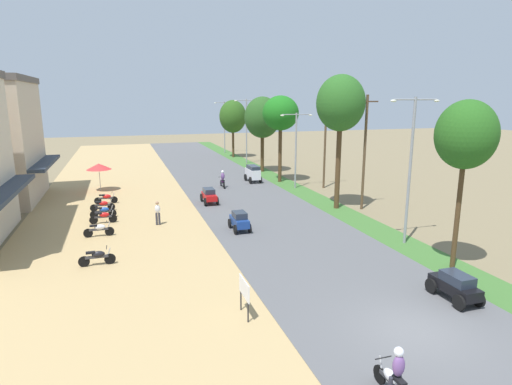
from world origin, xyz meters
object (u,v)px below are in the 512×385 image
parked_motorbike_sixth (106,198)px  car_hatchback_blue (239,220)px  street_signboard (244,291)px  streetlamp_near (411,162)px  median_tree_fourth (262,118)px  motorbike_foreground_rider (395,374)px  median_tree_fifth (233,117)px  median_tree_third (281,114)px  streetlamp_mid (296,145)px  utility_pole_far (325,137)px  median_tree_second (341,104)px  streetlamp_farthest (224,123)px  car_sedan_red (209,195)px  motorbike_ahead_second (223,179)px  parked_motorbike_second (99,229)px  parked_motorbike_nearest (97,256)px  utility_pole_near (365,151)px  vendor_umbrella (99,167)px  parked_motorbike_fifth (103,205)px  parked_motorbike_fourth (103,211)px  car_sedan_black (455,285)px  streetlamp_far (246,127)px  pedestrian_on_shoulder (158,212)px  median_tree_nearest (466,136)px  parked_motorbike_third (104,216)px  car_van_white (253,173)px

parked_motorbike_sixth → car_hatchback_blue: car_hatchback_blue is taller
street_signboard → streetlamp_near: size_ratio=0.18×
median_tree_fourth → motorbike_foreground_rider: size_ratio=4.73×
median_tree_fourth → median_tree_fifth: bearing=90.3°
median_tree_third → streetlamp_mid: bearing=-85.1°
median_tree_third → utility_pole_far: 5.34m
streetlamp_near → motorbike_foreground_rider: size_ratio=4.66×
median_tree_second → streetlamp_farthest: bearing=90.1°
car_sedan_red → motorbike_ahead_second: size_ratio=1.26×
parked_motorbike_second → motorbike_foreground_rider: size_ratio=1.00×
street_signboard → median_tree_third: median_tree_third is taller
parked_motorbike_sixth → motorbike_ahead_second: bearing=17.5°
parked_motorbike_nearest → utility_pole_near: utility_pole_near is taller
vendor_umbrella → median_tree_fifth: (17.44, 18.47, 3.51)m
median_tree_third → utility_pole_far: utility_pole_far is taller
parked_motorbike_fifth → parked_motorbike_sixth: (0.18, 2.34, 0.00)m
parked_motorbike_fourth → car_sedan_black: car_sedan_black is taller
parked_motorbike_sixth → utility_pole_near: size_ratio=0.21×
streetlamp_far → car_sedan_black: 39.74m
streetlamp_near → streetlamp_mid: size_ratio=1.20×
parked_motorbike_nearest → pedestrian_on_shoulder: pedestrian_on_shoulder is taller
parked_motorbike_sixth → median_tree_fourth: (16.86, 10.80, 5.67)m
utility_pole_near → median_tree_nearest: bearing=-99.3°
median_tree_fourth → pedestrian_on_shoulder: bearing=-126.6°
parked_motorbike_fourth → car_hatchback_blue: (8.39, -5.85, 0.19)m
median_tree_second → motorbike_ahead_second: bearing=123.2°
pedestrian_on_shoulder → car_sedan_black: size_ratio=0.72×
median_tree_second → utility_pole_far: size_ratio=1.09×
parked_motorbike_sixth → median_tree_nearest: size_ratio=0.22×
parked_motorbike_fourth → median_tree_second: size_ratio=0.18×
streetlamp_near → streetlamp_farthest: bearing=90.0°
median_tree_fifth → streetlamp_farthest: median_tree_fifth is taller
median_tree_fifth → street_signboard: bearing=-104.2°
parked_motorbike_fourth → streetlamp_near: size_ratio=0.21×
vendor_umbrella → utility_pole_near: 23.41m
parked_motorbike_nearest → parked_motorbike_sixth: same height
parked_motorbike_fourth → car_sedan_red: size_ratio=0.80×
streetlamp_farthest → car_sedan_black: (-2.58, -51.52, -3.83)m
median_tree_third → car_hatchback_blue: 17.87m
parked_motorbike_fourth → car_sedan_black: size_ratio=0.80×
motorbike_foreground_rider → utility_pole_near: bearing=60.9°
parked_motorbike_third → median_tree_second: median_tree_second is taller
utility_pole_near → car_sedan_black: utility_pole_near is taller
vendor_umbrella → pedestrian_on_shoulder: 13.28m
streetlamp_mid → motorbike_foreground_rider: streetlamp_mid is taller
car_van_white → car_hatchback_blue: bearing=-110.4°
median_tree_second → car_sedan_black: bearing=-99.9°
car_sedan_red → motorbike_ahead_second: motorbike_ahead_second is taller
streetlamp_near → car_sedan_black: (-2.58, -6.78, -4.12)m
parked_motorbike_second → median_tree_second: median_tree_second is taller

